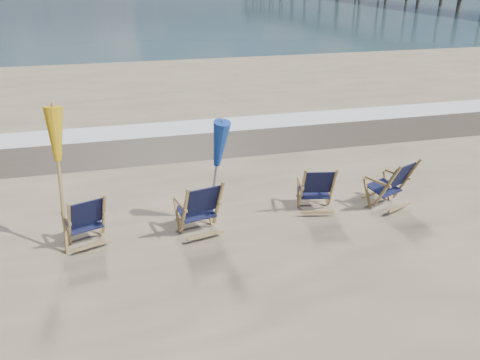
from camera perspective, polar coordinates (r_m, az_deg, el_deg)
The scene contains 8 objects.
surf_foam at distance 14.31m, azimuth -5.97°, elevation 6.46°, with size 200.00×1.40×0.01m, color silver.
wet_sand_strip at distance 12.91m, azimuth -4.98°, elevation 4.50°, with size 200.00×2.60×0.00m, color #42362A.
beach_chair_0 at distance 8.29m, azimuth -16.24°, elevation -4.34°, with size 0.65×0.74×1.02m, color black, non-canonical shape.
beach_chair_1 at distance 8.23m, azimuth -2.65°, elevation -3.16°, with size 0.71×0.80×1.12m, color black, non-canonical shape.
beach_chair_2 at distance 9.08m, azimuth 11.19°, elevation -1.16°, with size 0.66×0.74×1.03m, color black, non-canonical shape.
beach_chair_3 at distance 9.77m, azimuth 19.63°, elevation -0.11°, with size 0.70×0.78×1.09m, color black, non-canonical shape.
umbrella_yellow at distance 7.79m, azimuth -21.82°, elevation 4.10°, with size 0.30×0.30×2.43m.
umbrella_blue at distance 8.18m, azimuth -3.16°, elevation 4.20°, with size 0.30×0.30×2.06m.
Camera 1 is at (-1.85, -5.22, 4.34)m, focal length 35.00 mm.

